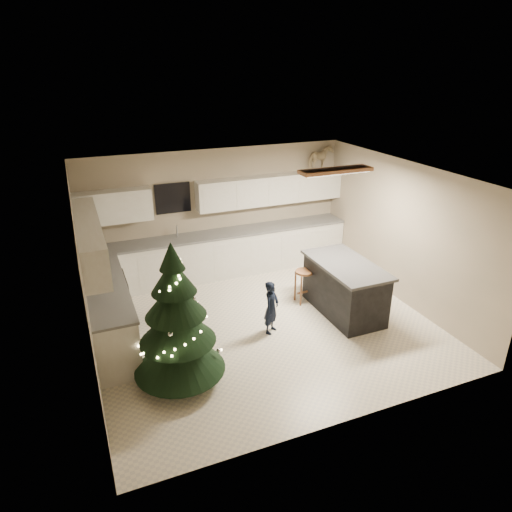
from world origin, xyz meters
The scene contains 8 objects.
ground_plane centered at (0.00, 0.00, 0.00)m, with size 5.50×5.50×0.00m, color beige.
room_shell centered at (0.02, 0.00, 1.75)m, with size 5.52×5.02×2.61m.
cabinetry centered at (-0.91, 1.65, 0.76)m, with size 5.50×3.20×2.00m.
island centered at (1.50, -0.13, 0.48)m, with size 0.90×1.70×0.95m.
bar_stool centered at (1.02, 0.48, 0.48)m, with size 0.33×0.33×0.64m.
christmas_tree centered at (-1.67, -0.90, 0.87)m, with size 1.32×1.27×2.11m.
toddler centered at (0.03, -0.24, 0.46)m, with size 0.34×0.22×0.92m, color black.
rocking_horse centered at (2.30, 2.33, 2.27)m, with size 0.65×0.47×0.52m.
Camera 1 is at (-2.70, -6.20, 4.18)m, focal length 32.00 mm.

